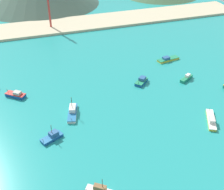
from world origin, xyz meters
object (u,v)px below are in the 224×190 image
object	(u,v)px
fishing_boat_7	(168,59)
fishing_boat_9	(73,112)
fishing_boat_0	(52,137)
fishing_boat_3	(142,81)
fishing_boat_4	(16,95)
radio_tower	(49,7)
fishing_boat_11	(187,78)
fishing_boat_10	(211,120)

from	to	relation	value
fishing_boat_7	fishing_boat_9	distance (m)	56.74
fishing_boat_0	fishing_boat_7	distance (m)	69.55
fishing_boat_3	fishing_boat_9	world-z (taller)	fishing_boat_9
fishing_boat_3	fishing_boat_7	distance (m)	24.31
fishing_boat_0	fishing_boat_4	size ratio (longest dim) A/B	0.97
fishing_boat_0	radio_tower	distance (m)	95.53
fishing_boat_4	fishing_boat_9	world-z (taller)	fishing_boat_9
fishing_boat_7	fishing_boat_11	bearing A→B (deg)	-92.40
fishing_boat_7	radio_tower	size ratio (longest dim) A/B	0.44
fishing_boat_0	fishing_boat_3	size ratio (longest dim) A/B	1.07
fishing_boat_7	fishing_boat_9	world-z (taller)	fishing_boat_9
fishing_boat_0	fishing_boat_4	world-z (taller)	fishing_boat_0
fishing_boat_4	radio_tower	xyz separation A→B (m)	(23.27, 65.92, 11.86)
radio_tower	fishing_boat_9	bearing A→B (deg)	-93.59
fishing_boat_11	fishing_boat_0	bearing A→B (deg)	-162.13
fishing_boat_10	radio_tower	xyz separation A→B (m)	(-38.03, 101.99, 12.05)
fishing_boat_0	radio_tower	bearing A→B (deg)	81.58
fishing_boat_7	radio_tower	distance (m)	73.54
fishing_boat_3	fishing_boat_11	xyz separation A→B (m)	(18.62, -3.47, -0.09)
fishing_boat_9	radio_tower	world-z (taller)	radio_tower
fishing_boat_0	fishing_boat_9	xyz separation A→B (m)	(8.66, 10.62, 0.04)
fishing_boat_10	fishing_boat_11	size ratio (longest dim) A/B	1.51
fishing_boat_0	fishing_boat_10	distance (m)	52.56
fishing_boat_9	fishing_boat_11	world-z (taller)	fishing_boat_9
fishing_boat_0	radio_tower	size ratio (longest dim) A/B	0.30
fishing_boat_4	fishing_boat_10	world-z (taller)	fishing_boat_4
fishing_boat_7	fishing_boat_11	world-z (taller)	fishing_boat_11
fishing_boat_10	fishing_boat_7	bearing A→B (deg)	81.14
fishing_boat_4	fishing_boat_11	world-z (taller)	fishing_boat_4
fishing_boat_4	fishing_boat_7	size ratio (longest dim) A/B	0.71
fishing_boat_7	fishing_boat_10	distance (m)	45.68
fishing_boat_0	fishing_boat_4	bearing A→B (deg)	108.62
fishing_boat_0	fishing_boat_11	xyz separation A→B (m)	(58.18, 18.76, -0.07)
fishing_boat_10	fishing_boat_0	bearing A→B (deg)	171.00
radio_tower	fishing_boat_10	bearing A→B (deg)	-69.55
fishing_boat_7	fishing_boat_9	bearing A→B (deg)	-152.39
fishing_boat_0	radio_tower	xyz separation A→B (m)	(13.88, 93.76, 11.90)
fishing_boat_4	fishing_boat_10	xyz separation A→B (m)	(61.29, -36.06, -0.18)
fishing_boat_3	fishing_boat_10	xyz separation A→B (m)	(12.35, -30.46, -0.17)
fishing_boat_4	fishing_boat_7	distance (m)	68.92
fishing_boat_0	fishing_boat_9	world-z (taller)	fishing_boat_9
fishing_boat_7	fishing_boat_0	bearing A→B (deg)	-147.94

